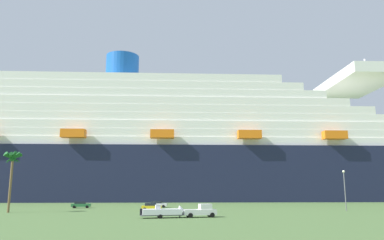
% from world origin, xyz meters
% --- Properties ---
extents(ground_plane, '(600.00, 600.00, 0.00)m').
position_xyz_m(ground_plane, '(0.00, 30.00, 0.00)').
color(ground_plane, '#4C6B38').
extents(cruise_ship, '(256.29, 54.70, 63.23)m').
position_xyz_m(cruise_ship, '(15.38, 64.78, 18.54)').
color(cruise_ship, '#191E38').
rests_on(cruise_ship, ground_plane).
extents(pickup_truck, '(5.76, 2.68, 2.20)m').
position_xyz_m(pickup_truck, '(5.65, -13.21, 1.04)').
color(pickup_truck, white).
rests_on(pickup_truck, ground_plane).
extents(small_boat_on_trailer, '(8.91, 2.73, 2.15)m').
position_xyz_m(small_boat_on_trailer, '(-0.29, -13.75, 0.96)').
color(small_boat_on_trailer, '#595960').
rests_on(small_boat_on_trailer, ground_plane).
extents(palm_tree, '(3.56, 3.64, 12.33)m').
position_xyz_m(palm_tree, '(-31.04, 3.14, 10.20)').
color(palm_tree, brown).
rests_on(palm_tree, ground_plane).
extents(street_lamp, '(0.56, 0.56, 8.69)m').
position_xyz_m(street_lamp, '(39.33, -0.10, 5.59)').
color(street_lamp, slate).
rests_on(street_lamp, ground_plane).
extents(parked_car_green_wagon, '(4.68, 2.19, 1.58)m').
position_xyz_m(parked_car_green_wagon, '(-19.38, 18.30, 0.83)').
color(parked_car_green_wagon, '#2D723F').
rests_on(parked_car_green_wagon, ground_plane).
extents(parked_car_silver_sedan, '(4.95, 2.67, 1.58)m').
position_xyz_m(parked_car_silver_sedan, '(-0.64, 18.53, 0.83)').
color(parked_car_silver_sedan, silver).
rests_on(parked_car_silver_sedan, ground_plane).
extents(parked_car_yellow_taxi, '(4.48, 2.32, 1.58)m').
position_xyz_m(parked_car_yellow_taxi, '(-2.39, 6.40, 0.83)').
color(parked_car_yellow_taxi, yellow).
rests_on(parked_car_yellow_taxi, ground_plane).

